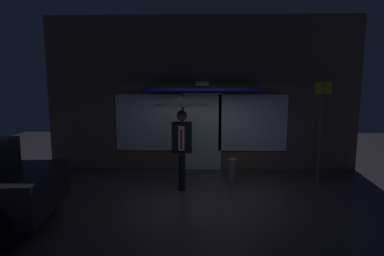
{
  "coord_description": "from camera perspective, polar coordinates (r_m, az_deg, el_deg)",
  "views": [
    {
      "loc": [
        -0.03,
        -6.58,
        2.46
      ],
      "look_at": [
        -0.23,
        0.47,
        1.44
      ],
      "focal_mm": 29.19,
      "sensor_mm": 36.0,
      "label": 1
    }
  ],
  "objects": [
    {
      "name": "building_facade",
      "position": [
        8.92,
        1.85,
        6.08
      ],
      "size": [
        8.77,
        1.0,
        4.31
      ],
      "color": "brown",
      "rests_on": "ground"
    },
    {
      "name": "street_sign_post",
      "position": [
        8.4,
        22.54,
        0.75
      ],
      "size": [
        0.4,
        0.07,
        2.59
      ],
      "color": "#595B60",
      "rests_on": "ground"
    },
    {
      "name": "person_with_umbrella",
      "position": [
        7.1,
        -1.88,
        2.27
      ],
      "size": [
        1.22,
        1.22,
        2.15
      ],
      "rotation": [
        0.0,
        0.0,
        0.03
      ],
      "color": "black",
      "rests_on": "ground"
    },
    {
      "name": "ground_plane",
      "position": [
        7.02,
        1.83,
        -12.31
      ],
      "size": [
        18.0,
        18.0,
        0.0
      ],
      "primitive_type": "plane",
      "color": "#38353A"
    },
    {
      "name": "sidewalk_bollard",
      "position": [
        7.99,
        7.43,
        -7.65
      ],
      "size": [
        0.23,
        0.23,
        0.58
      ],
      "primitive_type": "cylinder",
      "color": "slate",
      "rests_on": "ground"
    }
  ]
}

